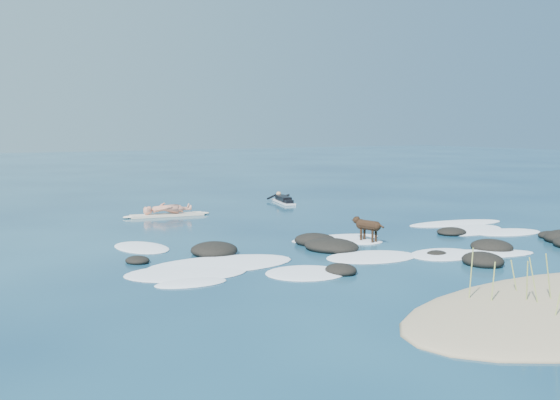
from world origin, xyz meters
TOP-DOWN VIEW (x-y plane):
  - ground at (0.00, 0.00)m, footprint 160.00×160.00m
  - reef_rocks at (2.04, -2.34)m, footprint 13.83×6.15m
  - breaking_foam at (-0.06, -1.10)m, footprint 15.33×8.12m
  - standing_surfer_rig at (-2.56, 8.11)m, footprint 3.48×1.03m
  - paddling_surfer_rig at (3.76, 9.59)m, footprint 1.37×2.60m
  - dog at (0.67, -0.47)m, footprint 0.50×1.26m

SIDE VIEW (x-z plane):
  - ground at x=0.00m, z-range 0.00..0.00m
  - breaking_foam at x=-0.06m, z-range -0.05..0.07m
  - reef_rocks at x=2.04m, z-range -0.14..0.36m
  - paddling_surfer_rig at x=3.76m, z-range -0.07..0.38m
  - dog at x=0.67m, z-range 0.13..0.94m
  - standing_surfer_rig at x=-2.56m, z-range -0.21..1.77m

